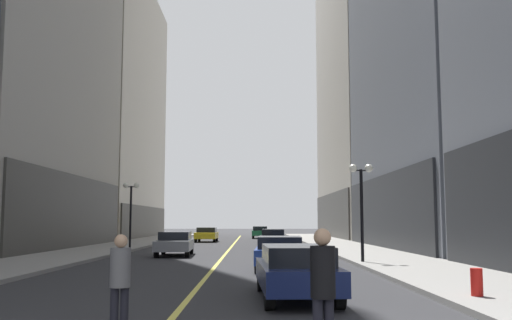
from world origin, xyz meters
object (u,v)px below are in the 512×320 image
object	(u,v)px
car_yellow	(207,234)
fire_hydrant_right	(477,285)
pedestrian_in_grey_suit	(120,277)
street_lamp_right_mid	(361,190)
car_blue	(280,252)
car_grey	(175,243)
car_black	(273,237)
street_lamp_left_far	(131,200)
car_green	(260,232)
pedestrian_in_black_coat	(323,284)
car_navy	(296,270)

from	to	relation	value
car_yellow	fire_hydrant_right	xyz separation A→B (m)	(9.56, -38.80, -0.32)
pedestrian_in_grey_suit	street_lamp_right_mid	xyz separation A→B (m)	(7.01, 15.40, 2.27)
car_blue	car_grey	distance (m)	10.98
car_black	car_blue	bearing A→B (deg)	-91.32
car_blue	street_lamp_left_far	xyz separation A→B (m)	(-9.04, 14.90, 2.54)
pedestrian_in_grey_suit	fire_hydrant_right	xyz separation A→B (m)	(7.51, 4.03, -0.59)
car_grey	street_lamp_right_mid	world-z (taller)	street_lamp_right_mid
street_lamp_left_far	car_green	bearing A→B (deg)	71.11
street_lamp_right_mid	street_lamp_left_far	bearing A→B (deg)	136.52
car_black	pedestrian_in_black_coat	distance (m)	34.02
car_navy	pedestrian_in_grey_suit	xyz separation A→B (m)	(-3.27, -4.52, 0.27)
car_navy	pedestrian_in_grey_suit	world-z (taller)	pedestrian_in_grey_suit
car_black	pedestrian_in_grey_suit	bearing A→B (deg)	-96.55
car_navy	car_yellow	bearing A→B (deg)	97.89
pedestrian_in_grey_suit	street_lamp_right_mid	world-z (taller)	street_lamp_right_mid
car_green	pedestrian_in_black_coat	bearing A→B (deg)	-89.85
car_yellow	car_green	world-z (taller)	same
street_lamp_left_far	car_navy	bearing A→B (deg)	-68.53
pedestrian_in_black_coat	fire_hydrant_right	size ratio (longest dim) A/B	2.27
car_grey	pedestrian_in_black_coat	xyz separation A→B (m)	(5.28, -23.99, 0.35)
street_lamp_left_far	car_black	bearing A→B (deg)	26.32
car_blue	pedestrian_in_black_coat	bearing A→B (deg)	-90.37
car_blue	car_yellow	size ratio (longest dim) A/B	0.98
car_blue	car_black	xyz separation A→B (m)	(0.45, 19.59, 0.00)
car_blue	car_navy	bearing A→B (deg)	-89.88
car_grey	pedestrian_in_black_coat	world-z (taller)	pedestrian_in_black_coat
car_blue	pedestrian_in_grey_suit	xyz separation A→B (m)	(-3.25, -12.64, 0.27)
street_lamp_right_mid	fire_hydrant_right	world-z (taller)	street_lamp_right_mid
car_blue	street_lamp_left_far	bearing A→B (deg)	121.24
street_lamp_left_far	car_yellow	bearing A→B (deg)	76.24
car_grey	pedestrian_in_grey_suit	xyz separation A→B (m)	(2.13, -22.21, 0.26)
car_black	car_green	xyz separation A→B (m)	(-0.69, 21.01, -0.00)
car_grey	street_lamp_left_far	bearing A→B (deg)	124.47
pedestrian_in_grey_suit	street_lamp_left_far	xyz separation A→B (m)	(-5.79, 27.54, 2.27)
street_lamp_left_far	pedestrian_in_grey_suit	bearing A→B (deg)	-78.13
car_navy	fire_hydrant_right	world-z (taller)	car_navy
car_blue	car_yellow	world-z (taller)	same
car_yellow	street_lamp_right_mid	xyz separation A→B (m)	(9.06, -27.42, 2.54)
pedestrian_in_black_coat	street_lamp_right_mid	world-z (taller)	street_lamp_right_mid
car_navy	pedestrian_in_grey_suit	bearing A→B (deg)	-125.86
car_navy	pedestrian_in_black_coat	bearing A→B (deg)	-91.01
car_grey	street_lamp_right_mid	bearing A→B (deg)	-36.67
street_lamp_right_mid	fire_hydrant_right	distance (m)	11.74
car_navy	street_lamp_left_far	distance (m)	24.87
car_navy	car_green	bearing A→B (deg)	90.30
car_grey	street_lamp_right_mid	size ratio (longest dim) A/B	1.09
car_black	street_lamp_right_mid	distance (m)	17.34
street_lamp_left_far	car_blue	bearing A→B (deg)	-58.76
pedestrian_in_grey_suit	car_black	bearing A→B (deg)	83.45
car_yellow	car_green	size ratio (longest dim) A/B	1.06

